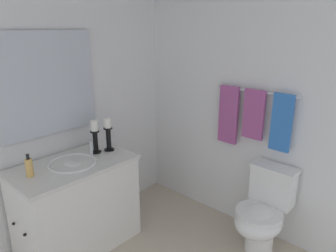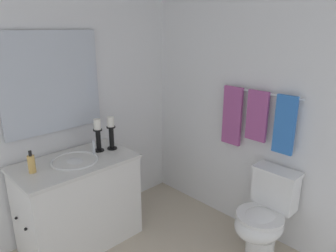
# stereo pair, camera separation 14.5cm
# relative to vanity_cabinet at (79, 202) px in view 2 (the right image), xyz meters

# --- Properties ---
(wall_back) EXTENTS (2.52, 0.04, 2.45)m
(wall_back) POSITION_rel_vanity_cabinet_xyz_m (0.93, 1.32, 0.82)
(wall_back) COLOR white
(wall_back) RESTS_ON ground
(wall_left) EXTENTS (0.04, 2.91, 2.45)m
(wall_left) POSITION_rel_vanity_cabinet_xyz_m (-0.33, -0.14, 0.82)
(wall_left) COLOR white
(wall_left) RESTS_ON ground
(vanity_cabinet) EXTENTS (0.58, 1.01, 0.80)m
(vanity_cabinet) POSITION_rel_vanity_cabinet_xyz_m (0.00, 0.00, 0.00)
(vanity_cabinet) COLOR white
(vanity_cabinet) RESTS_ON ground
(sink_basin) EXTENTS (0.40, 0.40, 0.24)m
(sink_basin) POSITION_rel_vanity_cabinet_xyz_m (0.00, 0.00, 0.36)
(sink_basin) COLOR white
(sink_basin) RESTS_ON vanity_cabinet
(mirror) EXTENTS (0.02, 0.88, 0.86)m
(mirror) POSITION_rel_vanity_cabinet_xyz_m (-0.28, 0.00, 1.03)
(mirror) COLOR silver
(candle_holder_tall) EXTENTS (0.09, 0.09, 0.31)m
(candle_holder_tall) POSITION_rel_vanity_cabinet_xyz_m (-0.01, 0.39, 0.56)
(candle_holder_tall) COLOR black
(candle_holder_tall) RESTS_ON vanity_cabinet
(candle_holder_short) EXTENTS (0.09, 0.09, 0.30)m
(candle_holder_short) POSITION_rel_vanity_cabinet_xyz_m (-0.05, 0.27, 0.56)
(candle_holder_short) COLOR black
(candle_holder_short) RESTS_ON vanity_cabinet
(soap_bottle) EXTENTS (0.06, 0.06, 0.18)m
(soap_bottle) POSITION_rel_vanity_cabinet_xyz_m (-0.03, -0.34, 0.47)
(soap_bottle) COLOR #E5B259
(soap_bottle) RESTS_ON vanity_cabinet
(toilet) EXTENTS (0.39, 0.54, 0.75)m
(toilet) POSITION_rel_vanity_cabinet_xyz_m (1.23, 1.03, -0.04)
(toilet) COLOR white
(toilet) RESTS_ON ground
(towel_bar) EXTENTS (0.76, 0.02, 0.02)m
(towel_bar) POSITION_rel_vanity_cabinet_xyz_m (0.96, 1.26, 0.95)
(towel_bar) COLOR silver
(towel_near_vanity) EXTENTS (0.19, 0.03, 0.55)m
(towel_near_vanity) POSITION_rel_vanity_cabinet_xyz_m (0.71, 1.24, 0.70)
(towel_near_vanity) COLOR #A54C8C
(towel_near_vanity) RESTS_ON towel_bar
(towel_center) EXTENTS (0.19, 0.03, 0.44)m
(towel_center) POSITION_rel_vanity_cabinet_xyz_m (0.96, 1.24, 0.75)
(towel_center) COLOR #A54C8C
(towel_center) RESTS_ON towel_bar
(towel_near_corner) EXTENTS (0.17, 0.03, 0.49)m
(towel_near_corner) POSITION_rel_vanity_cabinet_xyz_m (1.22, 1.24, 0.72)
(towel_near_corner) COLOR blue
(towel_near_corner) RESTS_ON towel_bar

